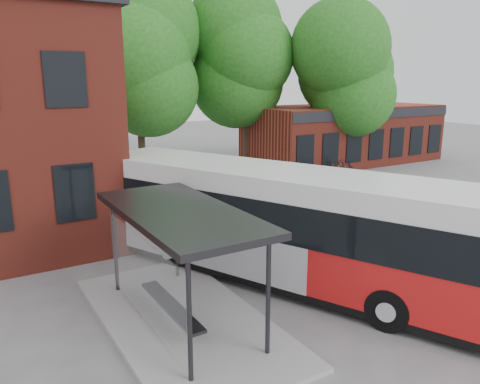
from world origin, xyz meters
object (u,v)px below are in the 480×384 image
bicycle_1 (293,178)px  bicycle_6 (334,167)px  bicycle_0 (294,180)px  bicycle_2 (306,174)px  bicycle_7 (345,169)px  bus_shelter (181,266)px  city_bus (277,225)px  bicycle_4 (321,172)px

bicycle_1 → bicycle_6: bearing=-48.1°
bicycle_0 → bicycle_2: bearing=-42.2°
bicycle_1 → bicycle_7: bearing=-61.5°
bus_shelter → bicycle_6: size_ratio=4.03×
bicycle_2 → city_bus: bearing=145.4°
bicycle_7 → city_bus: bearing=120.5°
bicycle_0 → bicycle_6: 4.87m
bicycle_4 → bicycle_2: bearing=89.1°
bicycle_1 → bicycle_2: size_ratio=1.05×
city_bus → bicycle_0: city_bus is taller
bicycle_2 → bicycle_7: bearing=-89.4°
bus_shelter → bicycle_1: bus_shelter is taller
bus_shelter → bicycle_7: bus_shelter is taller
bus_shelter → city_bus: size_ratio=0.54×
bicycle_6 → bicycle_2: bearing=95.9°
bicycle_4 → bus_shelter: bearing=143.0°
bus_shelter → bicycle_2: size_ratio=4.62×
bus_shelter → bicycle_0: bearing=42.0°
city_bus → bicycle_1: (7.93, 9.47, -1.17)m
bus_shelter → bicycle_7: bearing=34.6°
bicycle_2 → bicycle_4: 0.95m
city_bus → bicycle_1: city_bus is taller
bicycle_0 → bicycle_1: size_ratio=1.10×
city_bus → bicycle_6: size_ratio=7.46×
bicycle_0 → bicycle_7: (4.43, 0.68, 0.03)m
bicycle_2 → bicycle_6: size_ratio=0.87×
bicycle_2 → bicycle_4: (0.91, -0.26, 0.09)m
city_bus → bicycle_1: size_ratio=8.18×
bicycle_2 → bus_shelter: bearing=138.9°
bus_shelter → city_bus: 3.67m
bicycle_0 → bicycle_6: bicycle_0 is taller
city_bus → bicycle_2: bearing=22.9°
bicycle_0 → bus_shelter: bearing=148.1°
bicycle_1 → bicycle_0: bearing=176.4°
city_bus → bicycle_7: (12.22, 9.87, -1.15)m
bicycle_4 → bicycle_6: 2.17m
bicycle_2 → bicycle_6: bearing=-67.7°
bicycle_0 → bicycle_1: 0.31m
bicycle_2 → bicycle_7: size_ratio=0.92×
bicycle_6 → bicycle_0: bearing=102.9°
bicycle_6 → bicycle_7: bicycle_7 is taller
bicycle_2 → bicycle_7: bicycle_7 is taller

